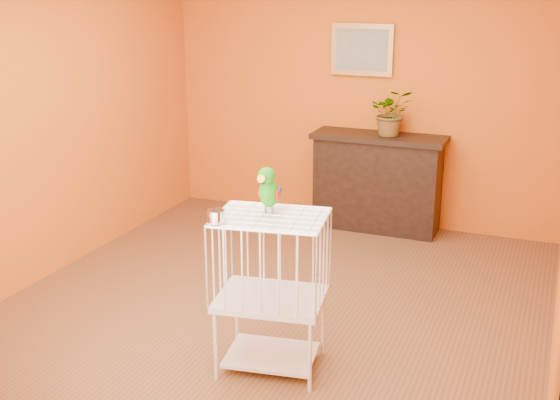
% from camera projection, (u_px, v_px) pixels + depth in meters
% --- Properties ---
extents(ground, '(4.50, 4.50, 0.00)m').
position_uv_depth(ground, '(274.00, 305.00, 5.40)').
color(ground, brown).
rests_on(ground, ground).
extents(room_shell, '(4.50, 4.50, 4.50)m').
position_uv_depth(room_shell, '(274.00, 100.00, 4.93)').
color(room_shell, '#CE5F13').
rests_on(room_shell, ground).
extents(console_cabinet, '(1.30, 0.47, 0.96)m').
position_uv_depth(console_cabinet, '(377.00, 182.00, 6.95)').
color(console_cabinet, black).
rests_on(console_cabinet, ground).
extents(potted_plant, '(0.54, 0.57, 0.35)m').
position_uv_depth(potted_plant, '(391.00, 118.00, 6.72)').
color(potted_plant, '#26722D').
rests_on(potted_plant, console_cabinet).
extents(framed_picture, '(0.62, 0.04, 0.50)m').
position_uv_depth(framed_picture, '(362.00, 50.00, 6.84)').
color(framed_picture, '#BA8542').
rests_on(framed_picture, room_shell).
extents(birdcage, '(0.73, 0.61, 1.02)m').
position_uv_depth(birdcage, '(271.00, 291.00, 4.39)').
color(birdcage, white).
rests_on(birdcage, ground).
extents(feed_cup, '(0.10, 0.10, 0.07)m').
position_uv_depth(feed_cup, '(216.00, 216.00, 4.12)').
color(feed_cup, silver).
rests_on(feed_cup, birdcage).
extents(parrot, '(0.15, 0.27, 0.30)m').
position_uv_depth(parrot, '(269.00, 189.00, 4.26)').
color(parrot, '#59544C').
rests_on(parrot, birdcage).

